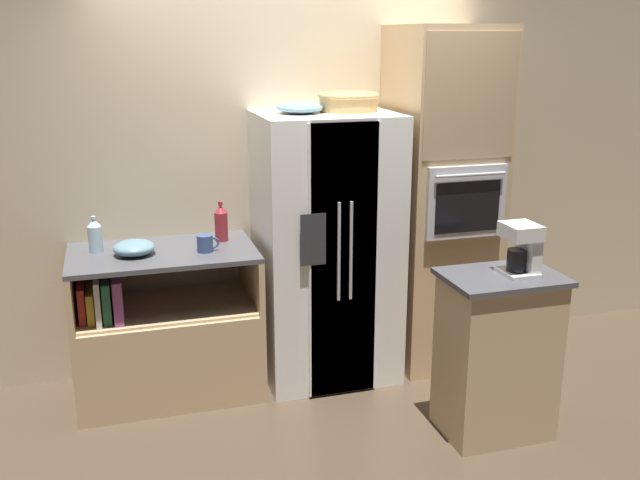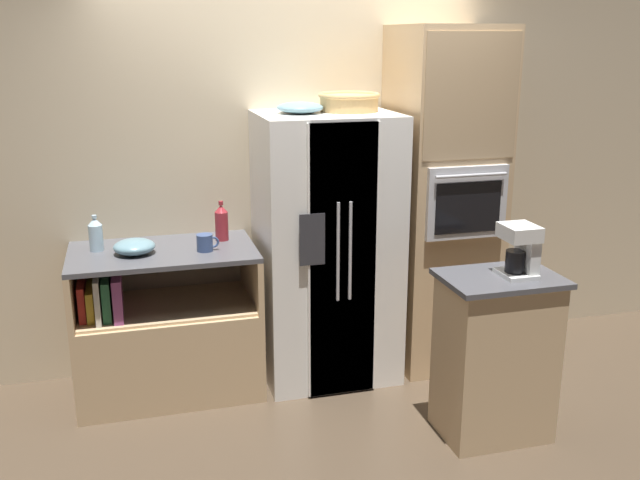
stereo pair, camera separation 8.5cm
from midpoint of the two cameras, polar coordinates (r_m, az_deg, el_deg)
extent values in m
plane|color=#4C3D2D|center=(4.87, -0.47, -10.79)|extent=(20.00, 20.00, 0.00)
cube|color=beige|center=(4.83, -1.83, 6.51)|extent=(12.00, 0.06, 2.80)
cube|color=tan|center=(4.67, -11.49, -8.48)|extent=(1.12, 0.68, 0.57)
cube|color=tan|center=(4.56, -11.69, -5.14)|extent=(1.08, 0.63, 0.02)
cube|color=tan|center=(4.51, -18.72, -3.72)|extent=(0.04, 0.68, 0.34)
cube|color=tan|center=(4.57, -4.99, -2.67)|extent=(0.04, 0.68, 0.34)
cube|color=#4C4C51|center=(4.45, -11.95, -0.97)|extent=(1.12, 0.68, 0.03)
cube|color=#B72D28|center=(4.49, -17.95, -4.35)|extent=(0.04, 0.36, 0.22)
cube|color=gold|center=(4.49, -17.34, -4.51)|extent=(0.04, 0.39, 0.19)
cube|color=silver|center=(4.48, -16.82, -3.95)|extent=(0.03, 0.51, 0.27)
cube|color=#337A4C|center=(4.48, -16.19, -4.07)|extent=(0.05, 0.43, 0.24)
cube|color=#934784|center=(4.48, -15.38, -3.90)|extent=(0.05, 0.50, 0.26)
cube|color=white|center=(4.63, 1.05, -0.64)|extent=(0.86, 0.69, 1.74)
cube|color=white|center=(4.30, 2.32, -1.97)|extent=(0.43, 0.02, 1.70)
cube|color=white|center=(4.30, 2.48, -1.96)|extent=(0.43, 0.02, 1.70)
cylinder|color=#B2B2B7|center=(4.24, 2.03, -0.99)|extent=(0.02, 0.02, 0.61)
cylinder|color=#B2B2B7|center=(4.26, 3.01, -0.91)|extent=(0.02, 0.02, 0.61)
cube|color=#2D2D33|center=(4.18, -0.04, 0.02)|extent=(0.16, 0.01, 0.31)
cube|color=tan|center=(4.86, 10.25, 3.11)|extent=(0.65, 0.67, 2.27)
cube|color=silver|center=(4.53, 12.20, 2.93)|extent=(0.54, 0.04, 0.46)
cube|color=black|center=(4.52, 12.30, 2.54)|extent=(0.44, 0.01, 0.32)
cylinder|color=#B2B2B7|center=(4.47, 12.55, 5.06)|extent=(0.47, 0.02, 0.02)
cube|color=tan|center=(4.45, 12.61, 11.13)|extent=(0.61, 0.01, 0.75)
cube|color=tan|center=(4.16, 14.39, -9.18)|extent=(0.59, 0.42, 0.92)
cube|color=#4C4C51|center=(3.99, 14.86, -2.99)|extent=(0.64, 0.46, 0.03)
cylinder|color=tan|center=(4.55, 2.88, 10.87)|extent=(0.36, 0.36, 0.10)
torus|color=tan|center=(4.55, 2.89, 11.50)|extent=(0.39, 0.39, 0.03)
ellipsoid|color=#668C99|center=(4.43, -1.05, 10.55)|extent=(0.29, 0.29, 0.07)
cylinder|color=silver|center=(4.51, -16.97, 0.15)|extent=(0.08, 0.08, 0.16)
cone|color=silver|center=(4.48, -17.07, 1.42)|extent=(0.08, 0.08, 0.05)
cylinder|color=silver|center=(4.48, -17.10, 1.79)|extent=(0.03, 0.03, 0.02)
cylinder|color=maroon|center=(4.57, -7.34, 1.11)|extent=(0.08, 0.08, 0.18)
cone|color=maroon|center=(4.55, -7.39, 2.51)|extent=(0.08, 0.08, 0.05)
cylinder|color=maroon|center=(4.54, -7.41, 2.95)|extent=(0.03, 0.03, 0.03)
cylinder|color=#384C7A|center=(4.36, -8.66, -0.22)|extent=(0.10, 0.10, 0.10)
torus|color=#384C7A|center=(4.37, -7.99, -0.17)|extent=(0.07, 0.01, 0.07)
ellipsoid|color=#668C99|center=(4.39, -14.10, -0.52)|extent=(0.25, 0.25, 0.09)
cube|color=white|center=(4.00, 16.02, -2.62)|extent=(0.18, 0.20, 0.02)
cylinder|color=black|center=(3.97, 15.94, -1.66)|extent=(0.11, 0.11, 0.12)
cube|color=white|center=(3.99, 16.86, -0.77)|extent=(0.06, 0.17, 0.28)
cube|color=white|center=(3.94, 16.28, 0.59)|extent=(0.18, 0.20, 0.08)
camera|label=1|loc=(0.04, -89.46, 0.16)|focal=40.00mm
camera|label=2|loc=(0.04, 90.54, -0.16)|focal=40.00mm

